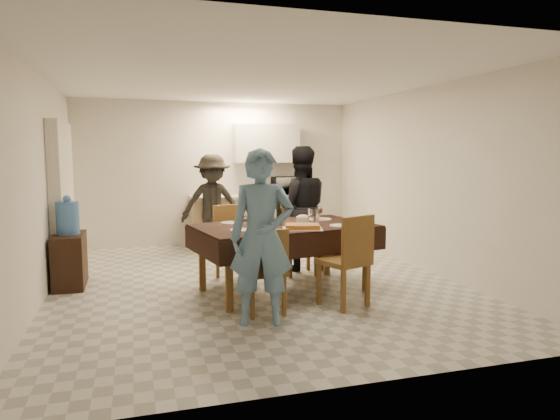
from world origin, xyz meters
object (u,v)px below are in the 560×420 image
at_px(dining_table, 284,228).
at_px(person_kitchen, 213,203).
at_px(savoury_tart, 302,227).
at_px(person_near, 262,237).
at_px(console, 70,260).
at_px(water_jug, 68,218).
at_px(water_pitcher, 313,216).
at_px(microwave, 289,186).
at_px(person_far, 300,208).
at_px(wine_bottle, 279,213).

bearing_deg(dining_table, person_kitchen, 89.22).
xyz_separation_m(savoury_tart, person_near, (-0.65, -0.67, 0.02)).
distance_m(console, water_jug, 0.54).
distance_m(water_pitcher, person_near, 1.35).
bearing_deg(person_kitchen, water_jug, -140.18).
height_order(microwave, person_near, person_near).
bearing_deg(person_kitchen, microwave, 16.77).
distance_m(microwave, person_far, 2.16).
xyz_separation_m(dining_table, water_pitcher, (0.35, -0.05, 0.13)).
bearing_deg(person_near, person_far, 76.10).
xyz_separation_m(water_pitcher, person_near, (-0.90, -1.00, -0.05)).
bearing_deg(microwave, person_kitchen, 16.77).
relative_size(dining_table, person_near, 1.32).
bearing_deg(person_kitchen, dining_table, -80.48).
height_order(water_pitcher, person_near, person_near).
height_order(dining_table, person_far, person_far).
bearing_deg(person_far, person_kitchen, -50.40).
distance_m(person_near, person_far, 2.37).
relative_size(person_far, person_kitchen, 1.07).
bearing_deg(water_pitcher, wine_bottle, 165.96).
height_order(person_far, person_kitchen, person_far).
height_order(wine_bottle, person_near, person_near).
bearing_deg(person_kitchen, wine_bottle, -81.36).
distance_m(water_pitcher, savoury_tart, 0.42).
relative_size(dining_table, console, 3.14).
xyz_separation_m(water_jug, person_near, (1.98, -2.01, -0.01)).
distance_m(savoury_tart, microwave, 3.65).
height_order(water_jug, water_pitcher, water_jug).
distance_m(console, person_kitchen, 2.75).
bearing_deg(console, water_jug, 0.00).
relative_size(water_jug, water_pitcher, 2.12).
relative_size(dining_table, savoury_tart, 5.07).
height_order(console, microwave, microwave).
relative_size(savoury_tart, microwave, 0.76).
bearing_deg(wine_bottle, water_jug, 159.89).
relative_size(water_jug, person_kitchen, 0.25).
relative_size(console, person_kitchen, 0.44).
distance_m(wine_bottle, person_kitchen, 2.68).
xyz_separation_m(wine_bottle, person_far, (0.60, 1.00, -0.07)).
bearing_deg(person_kitchen, water_pitcher, -73.70).
distance_m(wine_bottle, water_pitcher, 0.41).
relative_size(wine_bottle, savoury_tart, 0.63).
xyz_separation_m(wine_bottle, savoury_tart, (0.15, -0.43, -0.11)).
xyz_separation_m(dining_table, console, (-2.53, 0.96, -0.44)).
bearing_deg(microwave, dining_table, 71.66).
bearing_deg(person_far, person_near, 70.58).
relative_size(water_pitcher, person_kitchen, 0.12).
distance_m(dining_table, person_kitchen, 2.73).
xyz_separation_m(dining_table, water_jug, (-2.53, 0.96, 0.10)).
bearing_deg(console, microwave, 31.43).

